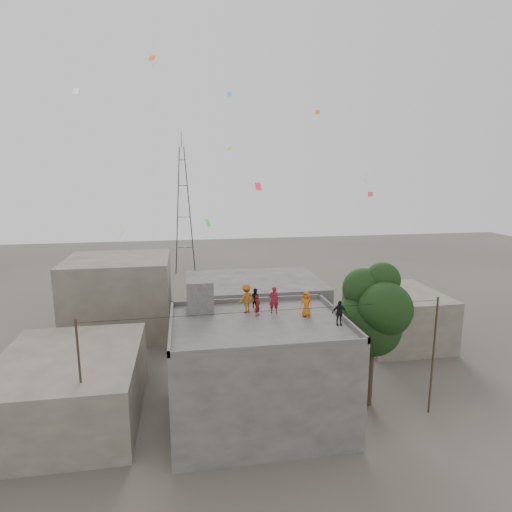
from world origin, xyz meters
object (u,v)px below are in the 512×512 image
Objects in this scene: tree at (375,312)px; person_red_adult at (274,300)px; person_dark_adult at (339,313)px; stair_head_box at (200,296)px; transmission_tower at (184,210)px.

tree is 5.49× the size of person_red_adult.
stair_head_box is at bearing 158.34° from person_dark_adult.
person_dark_adult is at bearing 144.05° from person_red_adult.
stair_head_box is 0.10× the size of transmission_tower.
person_red_adult is at bearing -82.28° from transmission_tower.
tree reaches higher than person_red_adult.
stair_head_box is at bearing -88.77° from transmission_tower.
person_dark_adult is (8.40, -41.13, -2.26)m from transmission_tower.
person_red_adult is at bearing 171.52° from tree.
stair_head_box is 4.55m from person_red_adult.
tree is 3.50m from person_dark_adult.
transmission_tower reaches higher than stair_head_box.
stair_head_box is 10.80m from tree.
stair_head_box is 8.47m from person_dark_adult.
tree is 6.28m from person_red_adult.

